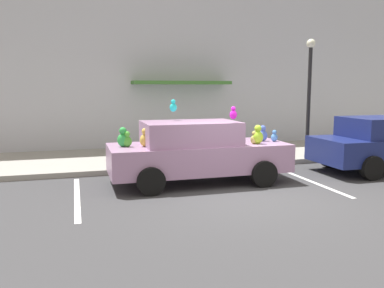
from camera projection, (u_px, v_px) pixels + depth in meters
name	position (u px, v px, depth m)	size (l,w,h in m)	color
ground_plane	(245.00, 197.00, 8.74)	(60.00, 60.00, 0.00)	#38383A
sidewalk	(184.00, 156.00, 13.48)	(24.00, 4.00, 0.15)	gray
storefront_building	(169.00, 66.00, 15.09)	(24.00, 1.25, 6.40)	#B2B7C1
parking_stripe_front	(308.00, 180.00, 10.31)	(0.12, 3.60, 0.01)	silver
parking_stripe_rear	(77.00, 197.00, 8.71)	(0.12, 3.60, 0.01)	silver
plush_covered_car	(197.00, 151.00, 9.91)	(4.42, 1.90, 2.07)	#A0789F
teddy_bear_on_sidewalk	(266.00, 150.00, 12.66)	(0.29, 0.25, 0.56)	beige
street_lamp_post	(309.00, 85.00, 12.77)	(0.28, 0.28, 3.74)	black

